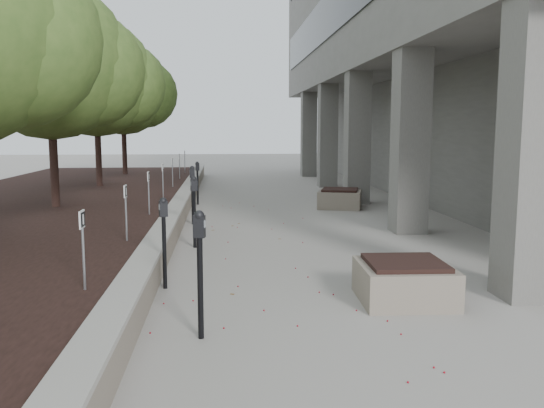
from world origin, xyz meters
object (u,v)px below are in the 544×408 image
crabapple_tree_5 (123,108)px  parking_meter_3 (194,212)px  parking_meter_4 (193,195)px  planter_back (340,198)px  parking_meter_5 (198,183)px  planter_front (404,281)px  crabapple_tree_4 (96,103)px  parking_meter_2 (164,243)px  parking_meter_1 (200,275)px  crabapple_tree_3 (50,94)px

crabapple_tree_5 → parking_meter_3: bearing=-75.1°
parking_meter_4 → planter_back: (4.12, 2.51, -0.43)m
parking_meter_5 → planter_front: 10.54m
crabapple_tree_4 → planter_back: bearing=-22.0°
parking_meter_2 → parking_meter_5: size_ratio=1.02×
crabapple_tree_4 → planter_front: 13.95m
parking_meter_1 → parking_meter_3: bearing=106.9°
crabapple_tree_5 → parking_meter_3: 13.95m
planter_back → planter_front: bearing=-96.1°
parking_meter_3 → planter_front: (2.98, -3.72, -0.42)m
crabapple_tree_3 → crabapple_tree_4: same height
parking_meter_4 → planter_back: 4.84m
parking_meter_1 → parking_meter_2: parking_meter_1 is taller
crabapple_tree_3 → parking_meter_1: 9.33m
parking_meter_1 → parking_meter_4: (-0.48, 7.63, -0.01)m
crabapple_tree_4 → planter_back: crabapple_tree_4 is taller
crabapple_tree_5 → parking_meter_5: crabapple_tree_5 is taller
crabapple_tree_3 → parking_meter_1: (3.85, -8.15, -2.40)m
crabapple_tree_5 → parking_meter_1: 18.71m
parking_meter_2 → parking_meter_4: size_ratio=0.94×
crabapple_tree_3 → crabapple_tree_4: 5.00m
parking_meter_2 → planter_back: bearing=43.0°
parking_meter_3 → parking_meter_2: bearing=-112.7°
parking_meter_1 → crabapple_tree_3: bearing=128.5°
parking_meter_3 → parking_meter_4: (-0.18, 2.75, 0.01)m
crabapple_tree_3 → planter_front: 9.98m
crabapple_tree_3 → planter_front: size_ratio=4.56×
parking_meter_3 → parking_meter_5: parking_meter_3 is taller
parking_meter_4 → planter_front: size_ratio=1.19×
crabapple_tree_5 → parking_meter_4: 11.31m
crabapple_tree_4 → crabapple_tree_5: bearing=90.0°
crabapple_tree_4 → parking_meter_2: bearing=-73.7°
parking_meter_1 → planter_front: bearing=36.6°
parking_meter_2 → crabapple_tree_4: bearing=86.9°
parking_meter_5 → planter_back: (4.16, -1.06, -0.38)m
crabapple_tree_4 → crabapple_tree_5: size_ratio=1.00×
parking_meter_1 → planter_back: parking_meter_1 is taller
parking_meter_2 → parking_meter_4: parking_meter_4 is taller
planter_back → parking_meter_3: bearing=-126.8°
crabapple_tree_5 → parking_meter_5: 8.09m
parking_meter_1 → crabapple_tree_5: bearing=115.2°
crabapple_tree_3 → parking_meter_5: bearing=42.5°
planter_back → crabapple_tree_4: bearing=158.0°
crabapple_tree_3 → planter_back: (7.48, 1.98, -2.84)m
parking_meter_5 → planter_front: (3.19, -10.04, -0.38)m
crabapple_tree_5 → parking_meter_3: crabapple_tree_5 is taller
crabapple_tree_4 → parking_meter_4: crabapple_tree_4 is taller
crabapple_tree_5 → planter_back: (7.48, -8.02, -2.84)m
parking_meter_3 → parking_meter_4: size_ratio=0.99×
crabapple_tree_3 → parking_meter_1: crabapple_tree_3 is taller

